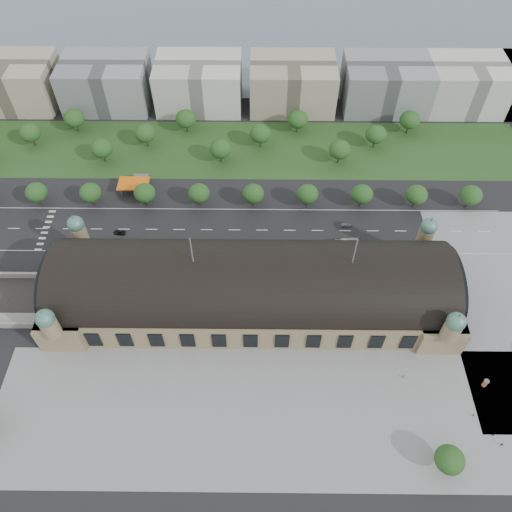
{
  "coord_description": "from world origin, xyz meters",
  "views": [
    {
      "loc": [
        2.7,
        -107.45,
        160.18
      ],
      "look_at": [
        1.62,
        12.06,
        14.0
      ],
      "focal_mm": 35.0,
      "sensor_mm": 36.0,
      "label": 1
    }
  ],
  "objects_px": {
    "parked_car_4": "(192,252)",
    "bus_mid": "(301,248)",
    "traffic_car_4": "(296,242)",
    "bus_west": "(225,246)",
    "traffic_car_5": "(346,225)",
    "parked_car_5": "(209,252)",
    "pedestrian_0": "(403,377)",
    "parked_car_2": "(97,253)",
    "pedestrian_1": "(474,415)",
    "parked_car_6": "(194,252)",
    "pedestrian_3": "(502,445)",
    "advertising_column": "(485,383)",
    "traffic_car_2": "(120,232)",
    "bus_east": "(347,242)",
    "parked_car_3": "(102,259)",
    "traffic_car_6": "(427,231)",
    "parked_car_0": "(120,251)",
    "parked_car_1": "(142,251)",
    "petrol_station": "(138,182)",
    "pedestrian_4": "(493,435)"
  },
  "relations": [
    {
      "from": "traffic_car_4",
      "to": "parked_car_0",
      "type": "relative_size",
      "value": 1.05
    },
    {
      "from": "parked_car_1",
      "to": "parked_car_5",
      "type": "height_order",
      "value": "parked_car_5"
    },
    {
      "from": "traffic_car_6",
      "to": "parked_car_4",
      "type": "height_order",
      "value": "parked_car_4"
    },
    {
      "from": "petrol_station",
      "to": "traffic_car_4",
      "type": "distance_m",
      "value": 80.44
    },
    {
      "from": "parked_car_1",
      "to": "advertising_column",
      "type": "bearing_deg",
      "value": 37.12
    },
    {
      "from": "traffic_car_5",
      "to": "pedestrian_3",
      "type": "height_order",
      "value": "pedestrian_3"
    },
    {
      "from": "traffic_car_4",
      "to": "bus_west",
      "type": "distance_m",
      "value": 30.28
    },
    {
      "from": "parked_car_5",
      "to": "parked_car_6",
      "type": "bearing_deg",
      "value": -125.73
    },
    {
      "from": "traffic_car_6",
      "to": "pedestrian_0",
      "type": "distance_m",
      "value": 71.6
    },
    {
      "from": "traffic_car_2",
      "to": "parked_car_1",
      "type": "bearing_deg",
      "value": 53.23
    },
    {
      "from": "petrol_station",
      "to": "parked_car_6",
      "type": "xyz_separation_m",
      "value": [
        29.53,
        -40.28,
        -2.14
      ]
    },
    {
      "from": "parked_car_2",
      "to": "pedestrian_0",
      "type": "bearing_deg",
      "value": 29.88
    },
    {
      "from": "bus_east",
      "to": "parked_car_3",
      "type": "bearing_deg",
      "value": 90.68
    },
    {
      "from": "traffic_car_5",
      "to": "parked_car_4",
      "type": "xyz_separation_m",
      "value": [
        -65.94,
        -15.65,
        0.06
      ]
    },
    {
      "from": "pedestrian_0",
      "to": "parked_car_2",
      "type": "bearing_deg",
      "value": 175.81
    },
    {
      "from": "pedestrian_3",
      "to": "traffic_car_6",
      "type": "bearing_deg",
      "value": -61.42
    },
    {
      "from": "pedestrian_1",
      "to": "traffic_car_2",
      "type": "bearing_deg",
      "value": 78.98
    },
    {
      "from": "traffic_car_5",
      "to": "advertising_column",
      "type": "height_order",
      "value": "advertising_column"
    },
    {
      "from": "traffic_car_6",
      "to": "pedestrian_1",
      "type": "distance_m",
      "value": 81.37
    },
    {
      "from": "traffic_car_2",
      "to": "bus_west",
      "type": "distance_m",
      "value": 46.66
    },
    {
      "from": "pedestrian_0",
      "to": "parked_car_0",
      "type": "bearing_deg",
      "value": 173.37
    },
    {
      "from": "pedestrian_1",
      "to": "parked_car_0",
      "type": "bearing_deg",
      "value": 82.07
    },
    {
      "from": "pedestrian_4",
      "to": "bus_west",
      "type": "bearing_deg",
      "value": -84.6
    },
    {
      "from": "traffic_car_2",
      "to": "pedestrian_1",
      "type": "relative_size",
      "value": 3.13
    },
    {
      "from": "bus_west",
      "to": "pedestrian_1",
      "type": "xyz_separation_m",
      "value": [
        84.96,
        -70.84,
        -1.09
      ]
    },
    {
      "from": "parked_car_1",
      "to": "pedestrian_0",
      "type": "relative_size",
      "value": 3.43
    },
    {
      "from": "traffic_car_5",
      "to": "parked_car_5",
      "type": "height_order",
      "value": "parked_car_5"
    },
    {
      "from": "parked_car_3",
      "to": "bus_east",
      "type": "bearing_deg",
      "value": 71.43
    },
    {
      "from": "bus_west",
      "to": "pedestrian_1",
      "type": "height_order",
      "value": "bus_west"
    },
    {
      "from": "parked_car_4",
      "to": "parked_car_6",
      "type": "bearing_deg",
      "value": 60.17
    },
    {
      "from": "traffic_car_5",
      "to": "parked_car_6",
      "type": "height_order",
      "value": "parked_car_6"
    },
    {
      "from": "parked_car_4",
      "to": "bus_mid",
      "type": "height_order",
      "value": "bus_mid"
    },
    {
      "from": "traffic_car_2",
      "to": "parked_car_2",
      "type": "bearing_deg",
      "value": -25.51
    },
    {
      "from": "parked_car_4",
      "to": "pedestrian_0",
      "type": "bearing_deg",
      "value": 24.78
    },
    {
      "from": "traffic_car_2",
      "to": "pedestrian_0",
      "type": "height_order",
      "value": "pedestrian_0"
    },
    {
      "from": "traffic_car_5",
      "to": "parked_car_5",
      "type": "xyz_separation_m",
      "value": [
        -58.7,
        -15.65,
        0.06
      ]
    },
    {
      "from": "pedestrian_4",
      "to": "parked_car_3",
      "type": "bearing_deg",
      "value": -70.79
    },
    {
      "from": "parked_car_4",
      "to": "advertising_column",
      "type": "xyz_separation_m",
      "value": [
        105.24,
        -58.04,
        0.98
      ]
    },
    {
      "from": "traffic_car_6",
      "to": "pedestrian_0",
      "type": "relative_size",
      "value": 3.45
    },
    {
      "from": "petrol_station",
      "to": "traffic_car_4",
      "type": "relative_size",
      "value": 3.38
    },
    {
      "from": "traffic_car_2",
      "to": "parked_car_4",
      "type": "bearing_deg",
      "value": 77.83
    },
    {
      "from": "traffic_car_5",
      "to": "parked_car_2",
      "type": "relative_size",
      "value": 0.84
    },
    {
      "from": "traffic_car_5",
      "to": "pedestrian_1",
      "type": "bearing_deg",
      "value": -157.94
    },
    {
      "from": "parked_car_3",
      "to": "parked_car_6",
      "type": "relative_size",
      "value": 0.74
    },
    {
      "from": "pedestrian_3",
      "to": "advertising_column",
      "type": "bearing_deg",
      "value": -64.9
    },
    {
      "from": "parked_car_4",
      "to": "bus_mid",
      "type": "xyz_separation_m",
      "value": [
        45.42,
        2.0,
        0.73
      ]
    },
    {
      "from": "parked_car_0",
      "to": "pedestrian_0",
      "type": "bearing_deg",
      "value": 30.79
    },
    {
      "from": "parked_car_0",
      "to": "bus_mid",
      "type": "height_order",
      "value": "bus_mid"
    },
    {
      "from": "parked_car_0",
      "to": "pedestrian_3",
      "type": "height_order",
      "value": "pedestrian_3"
    },
    {
      "from": "pedestrian_3",
      "to": "parked_car_6",
      "type": "bearing_deg",
      "value": -11.24
    }
  ]
}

